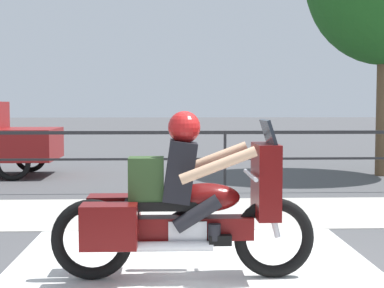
# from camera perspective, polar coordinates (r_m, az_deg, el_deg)

# --- Properties ---
(ground_plane) EXTENTS (120.00, 120.00, 0.00)m
(ground_plane) POSITION_cam_1_polar(r_m,az_deg,el_deg) (5.36, 8.77, -13.28)
(ground_plane) COLOR #4C4C4F
(sidewalk_band) EXTENTS (44.00, 2.40, 0.01)m
(sidewalk_band) POSITION_cam_1_polar(r_m,az_deg,el_deg) (8.63, 4.39, -6.59)
(sidewalk_band) COLOR #B7B2A8
(sidewalk_band) RESTS_ON ground
(fence_railing) EXTENTS (36.00, 0.05, 1.10)m
(fence_railing) POSITION_cam_1_polar(r_m,az_deg,el_deg) (10.34, 3.22, 0.01)
(fence_railing) COLOR #232326
(fence_railing) RESTS_ON ground
(motorcycle) EXTENTS (2.38, 0.76, 1.52)m
(motorcycle) POSITION_cam_1_polar(r_m,az_deg,el_deg) (5.30, -0.96, -5.94)
(motorcycle) COLOR black
(motorcycle) RESTS_ON ground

